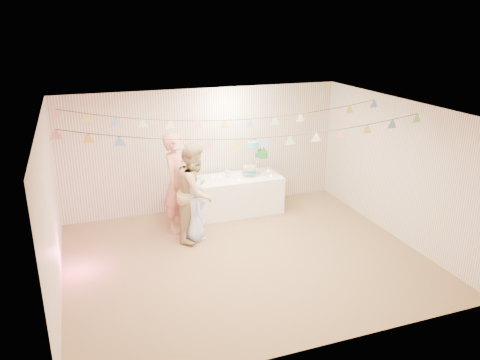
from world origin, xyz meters
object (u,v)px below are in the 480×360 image
object	(u,v)px
person_adult_a	(177,183)
person_child	(194,210)
person_adult_b	(195,192)
table	(231,195)
cake_stand	(255,159)

from	to	relation	value
person_adult_a	person_child	distance (m)	0.69
person_adult_a	person_adult_b	world-z (taller)	person_adult_a
table	person_adult_a	world-z (taller)	person_adult_a
table	person_adult_a	size ratio (longest dim) A/B	1.07
person_adult_b	table	bearing A→B (deg)	-17.28
table	person_child	xyz separation A→B (m)	(-1.06, -0.98, 0.20)
cake_stand	person_adult_a	world-z (taller)	person_adult_a
cake_stand	person_child	bearing A→B (deg)	-147.36
table	person_adult_b	distance (m)	1.45
cake_stand	table	bearing A→B (deg)	-174.81
cake_stand	person_adult_b	distance (m)	1.84
person_child	table	bearing A→B (deg)	-56.55
table	person_child	size ratio (longest dim) A/B	1.76
cake_stand	person_adult_a	size ratio (longest dim) A/B	0.39
person_adult_a	person_child	xyz separation A→B (m)	(0.20, -0.53, -0.38)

